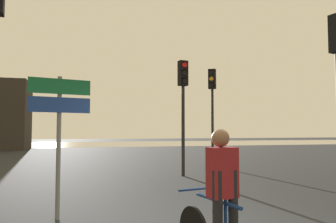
% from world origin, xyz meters
% --- Properties ---
extents(water_strip, '(80.00, 16.00, 0.01)m').
position_xyz_m(water_strip, '(0.00, 35.39, 0.00)').
color(water_strip, gray).
rests_on(water_strip, ground).
extents(traffic_light_far_right, '(0.40, 0.42, 4.40)m').
position_xyz_m(traffic_light_far_right, '(3.59, 8.88, 3.06)').
color(traffic_light_far_right, black).
rests_on(traffic_light_far_right, ground).
extents(traffic_light_center, '(0.35, 0.37, 4.11)m').
position_xyz_m(traffic_light_center, '(1.38, 6.23, 2.87)').
color(traffic_light_center, black).
rests_on(traffic_light_center, ground).
extents(direction_sign_post, '(1.08, 0.28, 2.60)m').
position_xyz_m(direction_sign_post, '(-2.50, 1.39, 1.79)').
color(direction_sign_post, slate).
rests_on(direction_sign_post, ground).
extents(cyclist, '(0.51, 1.69, 1.62)m').
position_xyz_m(cyclist, '(-0.63, -1.56, 0.82)').
color(cyclist, black).
rests_on(cyclist, ground).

